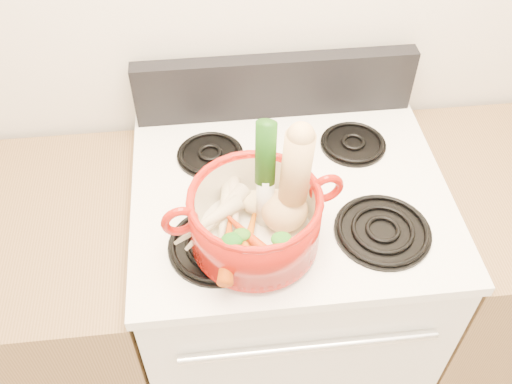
{
  "coord_description": "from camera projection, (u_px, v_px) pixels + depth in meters",
  "views": [
    {
      "loc": [
        -0.19,
        0.45,
        1.97
      ],
      "look_at": [
        -0.11,
        1.22,
        1.14
      ],
      "focal_mm": 40.0,
      "sensor_mm": 36.0,
      "label": 1
    }
  ],
  "objects": [
    {
      "name": "burner_front_right",
      "position": [
        383.0,
        230.0,
        1.31
      ],
      "size": [
        0.22,
        0.22,
        0.02
      ],
      "primitive_type": "cylinder",
      "color": "black",
      "rests_on": "cooktop"
    },
    {
      "name": "ginger",
      "position": [
        262.0,
        202.0,
        1.28
      ],
      "size": [
        0.09,
        0.07,
        0.05
      ],
      "primitive_type": "ellipsoid",
      "rotation": [
        0.0,
        0.0,
        0.02
      ],
      "color": "tan",
      "rests_on": "dutch_oven"
    },
    {
      "name": "dutch_oven",
      "position": [
        255.0,
        219.0,
        1.23
      ],
      "size": [
        0.33,
        0.33,
        0.14
      ],
      "primitive_type": "cylinder",
      "rotation": [
        0.0,
        0.0,
        0.18
      ],
      "color": "#98120A",
      "rests_on": "burner_front_left"
    },
    {
      "name": "parsnip_1",
      "position": [
        216.0,
        218.0,
        1.24
      ],
      "size": [
        0.17,
        0.17,
        0.06
      ],
      "primitive_type": "cone",
      "rotation": [
        1.66,
        0.0,
        -0.8
      ],
      "color": "#EFE3C2",
      "rests_on": "dutch_oven"
    },
    {
      "name": "leek",
      "position": [
        266.0,
        174.0,
        1.18
      ],
      "size": [
        0.06,
        0.07,
        0.28
      ],
      "primitive_type": "cylinder",
      "rotation": [
        -0.07,
        0.0,
        -0.28
      ],
      "color": "silver",
      "rests_on": "dutch_oven"
    },
    {
      "name": "pot_handle_left",
      "position": [
        180.0,
        221.0,
        1.16
      ],
      "size": [
        0.08,
        0.03,
        0.08
      ],
      "primitive_type": "torus",
      "rotation": [
        1.57,
        0.0,
        0.18
      ],
      "color": "#98120A",
      "rests_on": "dutch_oven"
    },
    {
      "name": "cooktop",
      "position": [
        290.0,
        193.0,
        1.42
      ],
      "size": [
        0.78,
        0.67,
        0.03
      ],
      "primitive_type": "cube",
      "color": "white",
      "rests_on": "stove_body"
    },
    {
      "name": "control_backsplash",
      "position": [
        275.0,
        86.0,
        1.54
      ],
      "size": [
        0.76,
        0.05,
        0.18
      ],
      "primitive_type": "cube",
      "color": "black",
      "rests_on": "cooktop"
    },
    {
      "name": "carrot_1",
      "position": [
        228.0,
        251.0,
        1.19
      ],
      "size": [
        0.06,
        0.17,
        0.05
      ],
      "primitive_type": "cone",
      "rotation": [
        1.66,
        0.0,
        -0.14
      ],
      "color": "#DD4C0B",
      "rests_on": "dutch_oven"
    },
    {
      "name": "burner_back_right",
      "position": [
        353.0,
        143.0,
        1.51
      ],
      "size": [
        0.17,
        0.17,
        0.02
      ],
      "primitive_type": "cylinder",
      "color": "black",
      "rests_on": "cooktop"
    },
    {
      "name": "parsnip_3",
      "position": [
        208.0,
        221.0,
        1.23
      ],
      "size": [
        0.17,
        0.12,
        0.05
      ],
      "primitive_type": "cone",
      "rotation": [
        1.66,
        0.0,
        -1.05
      ],
      "color": "beige",
      "rests_on": "dutch_oven"
    },
    {
      "name": "burner_back_left",
      "position": [
        210.0,
        153.0,
        1.48
      ],
      "size": [
        0.17,
        0.17,
        0.02
      ],
      "primitive_type": "cylinder",
      "color": "black",
      "rests_on": "cooktop"
    },
    {
      "name": "stove_body",
      "position": [
        283.0,
        297.0,
        1.77
      ],
      "size": [
        0.76,
        0.65,
        0.92
      ],
      "primitive_type": "cube",
      "color": "white",
      "rests_on": "floor"
    },
    {
      "name": "burner_front_left",
      "position": [
        217.0,
        244.0,
        1.28
      ],
      "size": [
        0.22,
        0.22,
        0.02
      ],
      "primitive_type": "cylinder",
      "color": "black",
      "rests_on": "cooktop"
    },
    {
      "name": "oven_handle",
      "position": [
        309.0,
        347.0,
        1.3
      ],
      "size": [
        0.6,
        0.02,
        0.02
      ],
      "primitive_type": "cylinder",
      "rotation": [
        0.0,
        1.57,
        0.0
      ],
      "color": "silver",
      "rests_on": "stove_body"
    },
    {
      "name": "squash",
      "position": [
        286.0,
        183.0,
        1.18
      ],
      "size": [
        0.14,
        0.13,
        0.27
      ],
      "primitive_type": null,
      "rotation": [
        0.0,
        0.05,
        0.2
      ],
      "color": "tan",
      "rests_on": "dutch_oven"
    },
    {
      "name": "carrot_0",
      "position": [
        249.0,
        237.0,
        1.23
      ],
      "size": [
        0.07,
        0.15,
        0.04
      ],
      "primitive_type": "cone",
      "rotation": [
        1.66,
        0.0,
        -0.3
      ],
      "color": "orange",
      "rests_on": "dutch_oven"
    },
    {
      "name": "parsnip_0",
      "position": [
        225.0,
        213.0,
        1.26
      ],
      "size": [
        0.08,
        0.21,
        0.06
      ],
      "primitive_type": "cone",
      "rotation": [
        1.66,
        0.0,
        -0.2
      ],
      "color": "beige",
      "rests_on": "dutch_oven"
    },
    {
      "name": "parsnip_2",
      "position": [
        234.0,
        204.0,
        1.27
      ],
      "size": [
        0.04,
        0.17,
        0.05
      ],
      "primitive_type": "cone",
      "rotation": [
        1.66,
        0.0,
        -0.04
      ],
      "color": "beige",
      "rests_on": "dutch_oven"
    },
    {
      "name": "carrot_2",
      "position": [
        254.0,
        242.0,
        1.19
      ],
      "size": [
        0.13,
        0.16,
        0.05
      ],
      "primitive_type": "cone",
      "rotation": [
        1.66,
        0.0,
        0.63
      ],
      "color": "#C03409",
      "rests_on": "dutch_oven"
    },
    {
      "name": "pot_handle_right",
      "position": [
        326.0,
        188.0,
        1.22
      ],
      "size": [
        0.08,
        0.03,
        0.08
      ],
      "primitive_type": "torus",
      "rotation": [
        1.57,
        0.0,
        0.18
      ],
      "color": "#98120A",
      "rests_on": "dutch_oven"
    }
  ]
}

